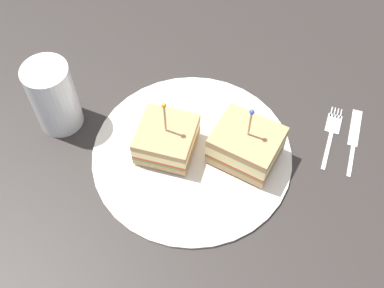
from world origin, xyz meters
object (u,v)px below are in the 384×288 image
Objects in this scene: fork at (332,130)px; knife at (354,139)px; drink_glass at (55,99)px; sandwich_half_back at (246,145)px; plate at (192,153)px; sandwich_half_front at (167,139)px.

fork is 3.54cm from knife.
drink_glass is at bearing -105.56° from knife.
sandwich_half_back reaches higher than drink_glass.
drink_glass is at bearing -118.37° from plate.
sandwich_half_front reaches higher than knife.
sandwich_half_back is (3.54, 10.96, 0.50)cm from sandwich_half_front.
knife is (3.43, 28.37, -3.01)cm from sandwich_half_front.
fork and knife have the same top height.
sandwich_half_front is 11.53cm from sandwich_half_back.
plate is at bearing -94.63° from knife.
knife is at bearing 90.37° from sandwich_half_back.
sandwich_half_front is 25.76cm from fork.
sandwich_half_front reaches higher than fork.
sandwich_half_front is at bearing -96.90° from knife.
sandwich_half_front is at bearing -107.92° from sandwich_half_back.
knife is at bearing 85.37° from plate.
sandwich_half_front is at bearing 60.30° from drink_glass.
plate is at bearing 67.88° from sandwich_half_front.
plate is at bearing 61.63° from drink_glass.
sandwich_half_back reaches higher than sandwich_half_front.
drink_glass is 1.07× the size of fork.
drink_glass is at bearing -103.77° from fork.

